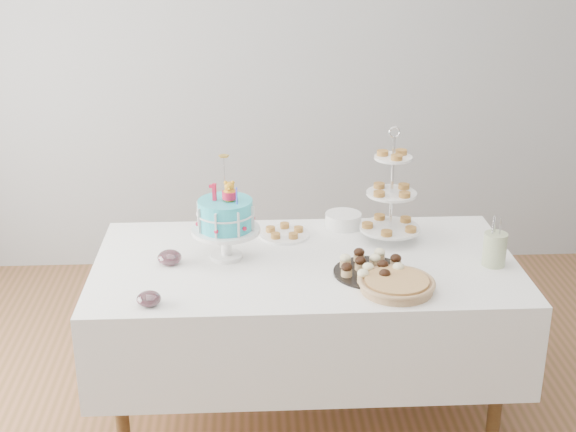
{
  "coord_description": "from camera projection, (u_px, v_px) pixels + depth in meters",
  "views": [
    {
      "loc": [
        -0.26,
        -3.02,
        2.29
      ],
      "look_at": [
        -0.08,
        0.3,
        0.99
      ],
      "focal_mm": 50.0,
      "sensor_mm": 36.0,
      "label": 1
    }
  ],
  "objects": [
    {
      "name": "pie",
      "position": [
        397.0,
        284.0,
        3.36
      ],
      "size": [
        0.33,
        0.33,
        0.05
      ],
      "color": "tan",
      "rests_on": "table"
    },
    {
      "name": "utensil_pitcher",
      "position": [
        495.0,
        248.0,
        3.57
      ],
      "size": [
        0.11,
        0.1,
        0.23
      ],
      "rotation": [
        0.0,
        0.0,
        0.24
      ],
      "color": "beige",
      "rests_on": "table"
    },
    {
      "name": "birthday_cake",
      "position": [
        226.0,
        232.0,
        3.63
      ],
      "size": [
        0.31,
        0.31,
        0.48
      ],
      "rotation": [
        0.0,
        0.0,
        -0.31
      ],
      "color": "white",
      "rests_on": "table"
    },
    {
      "name": "walls",
      "position": [
        312.0,
        158.0,
        3.16
      ],
      "size": [
        5.04,
        4.04,
        2.7
      ],
      "color": "#A2A5A7",
      "rests_on": "floor"
    },
    {
      "name": "jam_bowl_a",
      "position": [
        149.0,
        299.0,
        3.23
      ],
      "size": [
        0.1,
        0.1,
        0.06
      ],
      "color": "silver",
      "rests_on": "table"
    },
    {
      "name": "pastry_plate",
      "position": [
        285.0,
        233.0,
        3.92
      ],
      "size": [
        0.25,
        0.25,
        0.04
      ],
      "color": "white",
      "rests_on": "table"
    },
    {
      "name": "plate_stack",
      "position": [
        343.0,
        220.0,
        4.02
      ],
      "size": [
        0.18,
        0.18,
        0.07
      ],
      "color": "white",
      "rests_on": "table"
    },
    {
      "name": "cupcake_tray",
      "position": [
        371.0,
        266.0,
        3.51
      ],
      "size": [
        0.33,
        0.33,
        0.08
      ],
      "color": "black",
      "rests_on": "table"
    },
    {
      "name": "tiered_stand",
      "position": [
        391.0,
        194.0,
        3.79
      ],
      "size": [
        0.29,
        0.29,
        0.56
      ],
      "color": "silver",
      "rests_on": "table"
    },
    {
      "name": "jam_bowl_b",
      "position": [
        170.0,
        258.0,
        3.6
      ],
      "size": [
        0.11,
        0.11,
        0.07
      ],
      "color": "silver",
      "rests_on": "table"
    },
    {
      "name": "table",
      "position": [
        305.0,
        305.0,
        3.73
      ],
      "size": [
        1.92,
        1.02,
        0.77
      ],
      "color": "white",
      "rests_on": "floor"
    }
  ]
}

